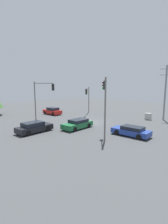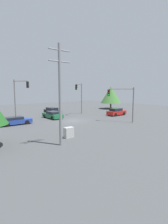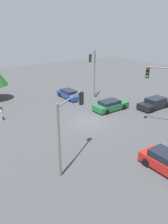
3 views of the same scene
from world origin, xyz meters
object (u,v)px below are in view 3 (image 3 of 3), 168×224
(sedan_green, at_px, (110,105))
(traffic_signal_main, at_px, (69,118))
(sedan_dark, at_px, (154,103))
(traffic_signal_aux, at_px, (93,67))
(sedan_blue, at_px, (69,94))
(traffic_signal_cross, at_px, (165,87))
(sedan_red, at_px, (167,162))

(sedan_green, bearing_deg, traffic_signal_main, -56.55)
(sedan_dark, relative_size, traffic_signal_main, 0.83)
(sedan_green, distance_m, traffic_signal_main, 12.98)
(traffic_signal_main, bearing_deg, sedan_green, 1.24)
(sedan_dark, distance_m, traffic_signal_aux, 10.00)
(sedan_dark, relative_size, sedan_blue, 1.02)
(sedan_blue, distance_m, traffic_signal_cross, 15.09)
(sedan_dark, height_order, traffic_signal_aux, traffic_signal_aux)
(sedan_dark, bearing_deg, traffic_signal_aux, 25.26)
(traffic_signal_aux, bearing_deg, traffic_signal_cross, 50.63)
(sedan_dark, bearing_deg, traffic_signal_cross, 133.66)
(traffic_signal_aux, bearing_deg, sedan_red, 32.57)
(sedan_red, bearing_deg, sedan_green, -112.94)
(sedan_red, relative_size, traffic_signal_aux, 0.61)
(sedan_dark, xyz_separation_m, traffic_signal_aux, (-8.30, -3.92, 3.97))
(sedan_green, bearing_deg, traffic_signal_aux, 166.67)
(sedan_dark, xyz_separation_m, sedan_blue, (-10.21, -6.89, -0.07))
(sedan_green, xyz_separation_m, traffic_signal_aux, (-5.44, 1.29, 4.00))
(traffic_signal_aux, bearing_deg, sedan_green, 39.29)
(sedan_red, distance_m, traffic_signal_main, 8.06)
(sedan_green, relative_size, sedan_dark, 1.00)
(sedan_green, xyz_separation_m, traffic_signal_main, (6.92, -10.48, 3.26))
(sedan_green, xyz_separation_m, traffic_signal_cross, (7.01, 0.86, 3.84))
(sedan_dark, bearing_deg, sedan_green, 61.24)
(sedan_red, relative_size, traffic_signal_main, 0.75)
(sedan_blue, xyz_separation_m, traffic_signal_main, (14.27, -8.79, 3.30))
(sedan_blue, xyz_separation_m, traffic_signal_aux, (1.91, 2.98, 4.05))
(sedan_dark, xyz_separation_m, sedan_red, (9.12, -10.27, 0.03))
(sedan_red, distance_m, traffic_signal_aux, 18.95)
(traffic_signal_main, relative_size, traffic_signal_cross, 0.85)
(traffic_signal_main, bearing_deg, sedan_red, -75.23)
(sedan_dark, distance_m, sedan_red, 13.73)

